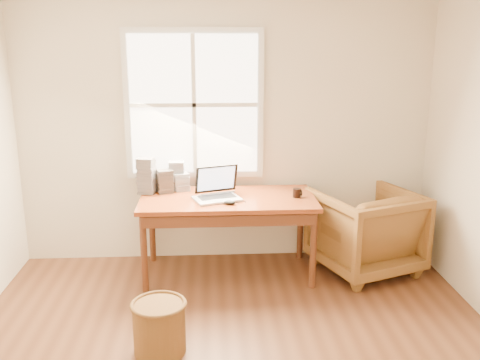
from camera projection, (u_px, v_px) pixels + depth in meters
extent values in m
cube|color=beige|center=(226.00, 130.00, 5.19)|extent=(4.00, 0.02, 2.60)
cube|color=silver|center=(194.00, 105.00, 5.07)|extent=(1.32, 0.05, 1.42)
cube|color=white|center=(194.00, 105.00, 5.04)|extent=(1.20, 0.02, 1.30)
cube|color=silver|center=(194.00, 105.00, 5.04)|extent=(0.04, 0.02, 1.30)
cube|color=silver|center=(194.00, 105.00, 5.04)|extent=(1.20, 0.02, 0.04)
cube|color=brown|center=(228.00, 199.00, 4.89)|extent=(1.60, 0.80, 0.04)
imported|color=brown|center=(365.00, 231.00, 5.05)|extent=(1.11, 1.12, 0.80)
cylinder|color=brown|center=(159.00, 328.00, 3.76)|extent=(0.38, 0.38, 0.37)
ellipsoid|color=black|center=(230.00, 203.00, 4.68)|extent=(0.12, 0.09, 0.04)
cylinder|color=black|center=(297.00, 193.00, 4.88)|extent=(0.08, 0.08, 0.08)
cube|color=silver|center=(177.00, 176.00, 5.10)|extent=(0.15, 0.13, 0.28)
cube|color=black|center=(165.00, 181.00, 5.02)|extent=(0.17, 0.16, 0.22)
cube|color=#9B9BA8|center=(147.00, 176.00, 4.97)|extent=(0.18, 0.17, 0.34)
cube|color=silver|center=(181.00, 182.00, 5.09)|extent=(0.17, 0.15, 0.17)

